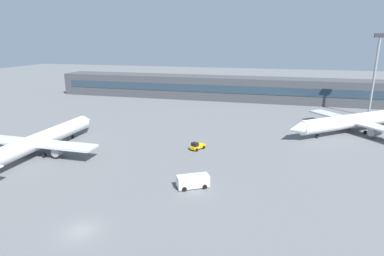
{
  "coord_description": "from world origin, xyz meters",
  "views": [
    {
      "loc": [
        22.64,
        -30.55,
        23.46
      ],
      "look_at": [
        4.02,
        40.0,
        3.0
      ],
      "focal_mm": 29.75,
      "sensor_mm": 36.0,
      "label": 1
    }
  ],
  "objects_px": {
    "airplane_mid": "(352,121)",
    "floodlight_tower_west": "(375,69)",
    "baggage_tug_yellow": "(197,146)",
    "service_van_white": "(193,181)",
    "airplane_near": "(40,140)"
  },
  "relations": [
    {
      "from": "airplane_mid",
      "to": "floodlight_tower_west",
      "type": "bearing_deg",
      "value": 66.91
    },
    {
      "from": "airplane_near",
      "to": "floodlight_tower_west",
      "type": "height_order",
      "value": "floodlight_tower_west"
    },
    {
      "from": "airplane_near",
      "to": "service_van_white",
      "type": "relative_size",
      "value": 6.93
    },
    {
      "from": "airplane_mid",
      "to": "baggage_tug_yellow",
      "type": "height_order",
      "value": "airplane_mid"
    },
    {
      "from": "airplane_mid",
      "to": "floodlight_tower_west",
      "type": "distance_m",
      "value": 26.06
    },
    {
      "from": "airplane_mid",
      "to": "floodlight_tower_west",
      "type": "xyz_separation_m",
      "value": [
        9.18,
        21.52,
        11.47
      ]
    },
    {
      "from": "baggage_tug_yellow",
      "to": "service_van_white",
      "type": "relative_size",
      "value": 0.71
    },
    {
      "from": "airplane_near",
      "to": "service_van_white",
      "type": "distance_m",
      "value": 36.04
    },
    {
      "from": "service_van_white",
      "to": "floodlight_tower_west",
      "type": "distance_m",
      "value": 76.1
    },
    {
      "from": "airplane_near",
      "to": "airplane_mid",
      "type": "relative_size",
      "value": 1.13
    },
    {
      "from": "baggage_tug_yellow",
      "to": "floodlight_tower_west",
      "type": "relative_size",
      "value": 0.15
    },
    {
      "from": "baggage_tug_yellow",
      "to": "service_van_white",
      "type": "xyz_separation_m",
      "value": [
        3.84,
        -18.16,
        0.31
      ]
    },
    {
      "from": "airplane_mid",
      "to": "service_van_white",
      "type": "bearing_deg",
      "value": -127.64
    },
    {
      "from": "airplane_mid",
      "to": "floodlight_tower_west",
      "type": "relative_size",
      "value": 1.34
    },
    {
      "from": "airplane_near",
      "to": "service_van_white",
      "type": "bearing_deg",
      "value": -11.94
    }
  ]
}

